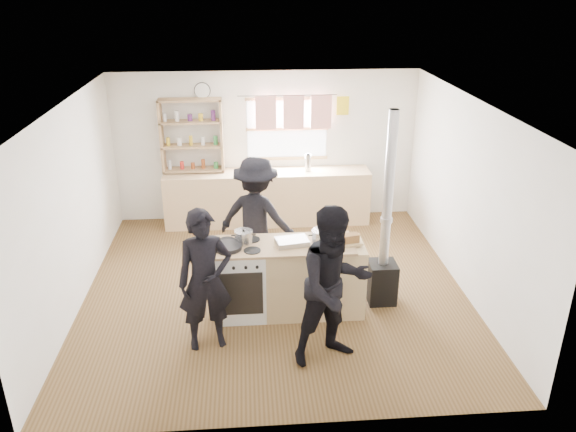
% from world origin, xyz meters
% --- Properties ---
extents(ground, '(5.00, 5.00, 0.01)m').
position_xyz_m(ground, '(0.00, 0.00, -0.01)').
color(ground, brown).
rests_on(ground, ground).
extents(back_counter, '(3.40, 0.55, 0.90)m').
position_xyz_m(back_counter, '(0.00, 2.22, 0.45)').
color(back_counter, '#D9B483').
rests_on(back_counter, ground).
extents(shelving_unit, '(1.00, 0.28, 1.20)m').
position_xyz_m(shelving_unit, '(-1.20, 2.34, 1.51)').
color(shelving_unit, tan).
rests_on(shelving_unit, back_counter).
extents(thermos, '(0.10, 0.10, 0.28)m').
position_xyz_m(thermos, '(0.68, 2.22, 1.04)').
color(thermos, silver).
rests_on(thermos, back_counter).
extents(cooking_island, '(1.97, 0.64, 0.93)m').
position_xyz_m(cooking_island, '(0.14, -0.55, 0.47)').
color(cooking_island, white).
rests_on(cooking_island, ground).
extents(skillet_greens, '(0.37, 0.37, 0.05)m').
position_xyz_m(skillet_greens, '(-0.58, -0.62, 0.96)').
color(skillet_greens, black).
rests_on(skillet_greens, cooking_island).
extents(roast_tray, '(0.42, 0.32, 0.06)m').
position_xyz_m(roast_tray, '(0.18, -0.55, 0.96)').
color(roast_tray, silver).
rests_on(roast_tray, cooking_island).
extents(stockpot_stove, '(0.22, 0.22, 0.18)m').
position_xyz_m(stockpot_stove, '(-0.40, -0.48, 1.01)').
color(stockpot_stove, '#B2B2B5').
rests_on(stockpot_stove, cooking_island).
extents(stockpot_counter, '(0.26, 0.26, 0.20)m').
position_xyz_m(stockpot_counter, '(0.54, -0.57, 1.02)').
color(stockpot_counter, '#BCBCBF').
rests_on(stockpot_counter, cooking_island).
extents(bread_board, '(0.32, 0.26, 0.12)m').
position_xyz_m(bread_board, '(0.86, -0.59, 0.98)').
color(bread_board, tan).
rests_on(bread_board, cooking_island).
extents(flue_heater, '(0.35, 0.35, 2.50)m').
position_xyz_m(flue_heater, '(1.34, -0.41, 0.64)').
color(flue_heater, black).
rests_on(flue_heater, ground).
extents(person_near_left, '(0.67, 0.51, 1.65)m').
position_xyz_m(person_near_left, '(-0.82, -1.17, 0.83)').
color(person_near_left, black).
rests_on(person_near_left, ground).
extents(person_near_right, '(1.04, 0.93, 1.78)m').
position_xyz_m(person_near_right, '(0.54, -1.52, 0.89)').
color(person_near_right, black).
rests_on(person_near_right, ground).
extents(person_far, '(1.25, 1.01, 1.70)m').
position_xyz_m(person_far, '(-0.22, 0.47, 0.85)').
color(person_far, black).
rests_on(person_far, ground).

